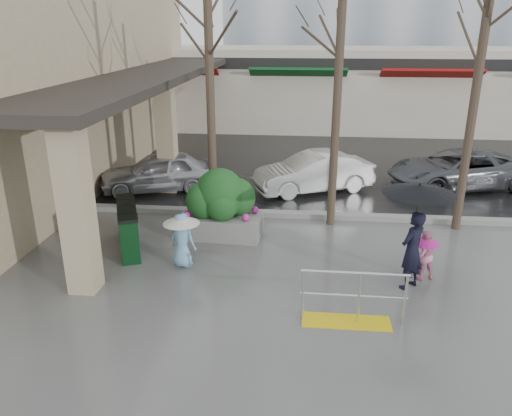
% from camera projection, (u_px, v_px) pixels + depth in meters
% --- Properties ---
extents(ground, '(120.00, 120.00, 0.00)m').
position_uv_depth(ground, '(278.00, 286.00, 10.31)').
color(ground, '#51514F').
rests_on(ground, ground).
extents(street_asphalt, '(120.00, 36.00, 0.01)m').
position_uv_depth(street_asphalt, '(299.00, 112.00, 30.86)').
color(street_asphalt, black).
rests_on(street_asphalt, ground).
extents(curb, '(120.00, 0.30, 0.15)m').
position_uv_depth(curb, '(287.00, 214.00, 14.02)').
color(curb, gray).
rests_on(curb, ground).
extents(near_building, '(6.00, 18.00, 8.00)m').
position_uv_depth(near_building, '(34.00, 58.00, 17.26)').
color(near_building, tan).
rests_on(near_building, ground).
extents(canopy_slab, '(2.80, 18.00, 0.25)m').
position_uv_depth(canopy_slab, '(153.00, 71.00, 16.99)').
color(canopy_slab, '#2D2823').
rests_on(canopy_slab, pillar_front).
extents(pillar_front, '(0.55, 0.55, 3.50)m').
position_uv_depth(pillar_front, '(77.00, 209.00, 9.61)').
color(pillar_front, tan).
rests_on(pillar_front, ground).
extents(pillar_back, '(0.55, 0.55, 3.50)m').
position_uv_depth(pillar_back, '(167.00, 138.00, 15.68)').
color(pillar_back, tan).
rests_on(pillar_back, ground).
extents(storefront_row, '(34.00, 6.74, 4.00)m').
position_uv_depth(storefront_row, '(337.00, 87.00, 26.21)').
color(storefront_row, beige).
rests_on(storefront_row, ground).
extents(handrail, '(1.90, 0.50, 1.03)m').
position_uv_depth(handrail, '(351.00, 304.00, 8.93)').
color(handrail, yellow).
rests_on(handrail, ground).
extents(tree_west, '(3.20, 3.20, 6.80)m').
position_uv_depth(tree_west, '(208.00, 25.00, 12.11)').
color(tree_west, '#382B21').
rests_on(tree_west, ground).
extents(tree_midwest, '(3.20, 3.20, 7.00)m').
position_uv_depth(tree_midwest, '(342.00, 18.00, 11.76)').
color(tree_midwest, '#382B21').
rests_on(tree_midwest, ground).
extents(tree_mideast, '(3.20, 3.20, 6.50)m').
position_uv_depth(tree_mideast, '(484.00, 35.00, 11.58)').
color(tree_mideast, '#382B21').
rests_on(tree_mideast, ground).
extents(woman, '(1.43, 1.43, 2.26)m').
position_uv_depth(woman, '(415.00, 222.00, 9.78)').
color(woman, black).
rests_on(woman, ground).
extents(child_pink, '(0.63, 0.61, 1.09)m').
position_uv_depth(child_pink, '(424.00, 251.00, 10.45)').
color(child_pink, pink).
rests_on(child_pink, ground).
extents(child_blue, '(0.81, 0.81, 1.25)m').
position_uv_depth(child_blue, '(182.00, 234.00, 10.94)').
color(child_blue, '#73A9CD').
rests_on(child_blue, ground).
extents(planter, '(2.10, 1.22, 1.78)m').
position_uv_depth(planter, '(221.00, 204.00, 12.51)').
color(planter, slate).
rests_on(planter, ground).
extents(news_boxes, '(1.12, 1.97, 1.08)m').
position_uv_depth(news_boxes, '(128.00, 227.00, 11.89)').
color(news_boxes, black).
rests_on(news_boxes, ground).
extents(car_a, '(3.98, 2.57, 1.26)m').
position_uv_depth(car_a, '(158.00, 172.00, 16.11)').
color(car_a, '#BABAC0').
rests_on(car_a, ground).
extents(car_b, '(4.03, 2.78, 1.26)m').
position_uv_depth(car_b, '(313.00, 172.00, 16.01)').
color(car_b, silver).
rests_on(car_b, ground).
extents(car_c, '(4.94, 3.27, 1.26)m').
position_uv_depth(car_c, '(458.00, 169.00, 16.39)').
color(car_c, '#53565A').
rests_on(car_c, ground).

